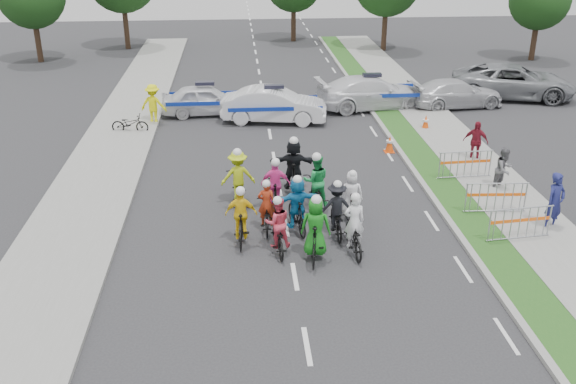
{
  "coord_description": "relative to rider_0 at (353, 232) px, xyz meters",
  "views": [
    {
      "loc": [
        -1.38,
        -14.69,
        8.92
      ],
      "look_at": [
        0.07,
        3.13,
        1.1
      ],
      "focal_mm": 40.0,
      "sensor_mm": 36.0,
      "label": 1
    }
  ],
  "objects": [
    {
      "name": "police_car_2",
      "position": [
        3.41,
        14.41,
        0.18
      ],
      "size": [
        5.75,
        3.02,
        1.59
      ],
      "primitive_type": "imported",
      "rotation": [
        0.0,
        0.0,
        1.72
      ],
      "color": "silver",
      "rests_on": "ground"
    },
    {
      "name": "civilian_suv",
      "position": [
        11.16,
        15.75,
        0.24
      ],
      "size": [
        6.72,
        4.32,
        1.72
      ],
      "primitive_type": "imported",
      "rotation": [
        0.0,
        0.0,
        1.32
      ],
      "color": "gray",
      "rests_on": "ground"
    },
    {
      "name": "rider_0",
      "position": [
        0.0,
        0.0,
        0.0
      ],
      "size": [
        0.74,
        1.87,
        1.87
      ],
      "rotation": [
        0.0,
        0.0,
        3.2
      ],
      "color": "black",
      "rests_on": "ground"
    },
    {
      "name": "rider_11",
      "position": [
        -1.32,
        4.36,
        0.23
      ],
      "size": [
        1.67,
        1.99,
        2.05
      ],
      "rotation": [
        0.0,
        0.0,
        3.06
      ],
      "color": "black",
      "rests_on": "ground"
    },
    {
      "name": "rider_4",
      "position": [
        -0.33,
        1.11,
        0.08
      ],
      "size": [
        1.0,
        1.76,
        1.79
      ],
      "rotation": [
        0.0,
        0.0,
        3.16
      ],
      "color": "black",
      "rests_on": "ground"
    },
    {
      "name": "barrier_1",
      "position": [
        4.92,
        2.02,
        -0.06
      ],
      "size": [
        2.02,
        0.61,
        1.12
      ],
      "primitive_type": null,
      "rotation": [
        0.0,
        0.0,
        -0.06
      ],
      "color": "#A5A8AD",
      "rests_on": "ground"
    },
    {
      "name": "rider_1",
      "position": [
        -1.12,
        -0.3,
        0.15
      ],
      "size": [
        0.91,
        1.95,
        1.98
      ],
      "rotation": [
        0.0,
        0.0,
        2.97
      ],
      "color": "black",
      "rests_on": "ground"
    },
    {
      "name": "spectator_2",
      "position": [
        5.95,
        6.81,
        0.19
      ],
      "size": [
        1.03,
        0.78,
        1.62
      ],
      "primitive_type": "imported",
      "rotation": [
        0.0,
        0.0,
        -0.46
      ],
      "color": "maroon",
      "rests_on": "ground"
    },
    {
      "name": "spectator_0",
      "position": [
        6.27,
        0.88,
        0.31
      ],
      "size": [
        0.8,
        0.68,
        1.86
      ],
      "primitive_type": "imported",
      "rotation": [
        0.0,
        0.0,
        0.41
      ],
      "color": "navy",
      "rests_on": "ground"
    },
    {
      "name": "parked_bike",
      "position": [
        -7.88,
        11.44,
        -0.2
      ],
      "size": [
        1.66,
        0.73,
        0.85
      ],
      "primitive_type": "imported",
      "rotation": [
        0.0,
        0.0,
        1.46
      ],
      "color": "black",
      "rests_on": "ground"
    },
    {
      "name": "marshal_hiviz",
      "position": [
        -6.96,
        12.73,
        0.3
      ],
      "size": [
        1.32,
        0.96,
        1.83
      ],
      "primitive_type": "imported",
      "rotation": [
        0.0,
        0.0,
        2.89
      ],
      "color": "#EDEE0C",
      "rests_on": "ground"
    },
    {
      "name": "rider_6",
      "position": [
        -2.38,
        1.59,
        -0.06
      ],
      "size": [
        0.63,
        1.67,
        1.68
      ],
      "rotation": [
        0.0,
        0.0,
        3.1
      ],
      "color": "black",
      "rests_on": "ground"
    },
    {
      "name": "civilian_sedan",
      "position": [
        7.67,
        14.33,
        0.06
      ],
      "size": [
        4.91,
        2.52,
        1.36
      ],
      "primitive_type": "imported",
      "rotation": [
        0.0,
        0.0,
        1.7
      ],
      "color": "silver",
      "rests_on": "ground"
    },
    {
      "name": "rider_10",
      "position": [
        -3.21,
        3.49,
        0.15
      ],
      "size": [
        1.18,
        2.03,
        2.01
      ],
      "rotation": [
        0.0,
        0.0,
        3.25
      ],
      "color": "black",
      "rests_on": "ground"
    },
    {
      "name": "sidewalk_right",
      "position": [
        5.82,
        3.77,
        -0.55
      ],
      "size": [
        2.4,
        60.0,
        0.13
      ],
      "primitive_type": "cube",
      "color": "gray",
      "rests_on": "ground"
    },
    {
      "name": "rider_9",
      "position": [
        -2.02,
        2.87,
        0.1
      ],
      "size": [
        0.98,
        1.82,
        1.87
      ],
      "rotation": [
        0.0,
        0.0,
        3.04
      ],
      "color": "black",
      "rests_on": "ground"
    },
    {
      "name": "ground",
      "position": [
        -1.78,
        -1.23,
        -0.62
      ],
      "size": [
        90.0,
        90.0,
        0.0
      ],
      "primitive_type": "plane",
      "color": "#28282B",
      "rests_on": "ground"
    },
    {
      "name": "rider_7",
      "position": [
        0.3,
        2.12,
        0.04
      ],
      "size": [
        0.75,
        1.64,
        1.69
      ],
      "rotation": [
        0.0,
        0.0,
        3.04
      ],
      "color": "black",
      "rests_on": "ground"
    },
    {
      "name": "police_car_0",
      "position": [
        -4.65,
        14.04,
        0.1
      ],
      "size": [
        4.33,
        2.05,
        1.43
      ],
      "primitive_type": "imported",
      "rotation": [
        0.0,
        0.0,
        1.66
      ],
      "color": "silver",
      "rests_on": "ground"
    },
    {
      "name": "grass_strip",
      "position": [
        4.02,
        3.77,
        -0.56
      ],
      "size": [
        1.2,
        60.0,
        0.11
      ],
      "primitive_type": "cube",
      "color": "#184C19",
      "rests_on": "ground"
    },
    {
      "name": "rider_3",
      "position": [
        -3.15,
        0.79,
        0.09
      ],
      "size": [
        0.94,
        1.77,
        1.83
      ],
      "rotation": [
        0.0,
        0.0,
        3.08
      ],
      "color": "black",
      "rests_on": "ground"
    },
    {
      "name": "curb_right",
      "position": [
        3.32,
        3.77,
        -0.56
      ],
      "size": [
        0.2,
        60.0,
        0.12
      ],
      "primitive_type": "cube",
      "color": "gray",
      "rests_on": "ground"
    },
    {
      "name": "cone_1",
      "position": [
        5.15,
        10.77,
        -0.28
      ],
      "size": [
        0.4,
        0.4,
        0.7
      ],
      "color": "#F24C0C",
      "rests_on": "ground"
    },
    {
      "name": "barrier_0",
      "position": [
        4.92,
        0.17,
        -0.06
      ],
      "size": [
        2.04,
        0.72,
        1.12
      ],
      "primitive_type": null,
      "rotation": [
        0.0,
        0.0,
        0.11
      ],
      "color": "#A5A8AD",
      "rests_on": "ground"
    },
    {
      "name": "rider_5",
      "position": [
        -1.47,
        1.44,
        0.16
      ],
      "size": [
        1.54,
        1.82,
        1.85
      ],
      "rotation": [
        0.0,
        0.0,
        3.34
      ],
      "color": "black",
      "rests_on": "ground"
    },
    {
      "name": "sidewalk_left",
      "position": [
        -8.28,
        3.77,
        -0.55
      ],
      "size": [
        3.0,
        60.0,
        0.13
      ],
      "primitive_type": "cube",
      "color": "gray",
      "rests_on": "ground"
    },
    {
      "name": "police_car_1",
      "position": [
        -1.47,
        12.59,
        0.17
      ],
      "size": [
        4.99,
        2.39,
        1.58
      ],
      "primitive_type": "imported",
      "rotation": [
        0.0,
        0.0,
        1.41
      ],
      "color": "silver",
      "rests_on": "ground"
    },
    {
      "name": "cone_0",
      "position": [
        2.92,
        8.12,
        -0.28
      ],
      "size": [
        0.4,
        0.4,
        0.7
      ],
      "color": "#F24C0C",
      "rests_on": "ground"
    },
    {
      "name": "spectator_1",
      "position": [
        5.95,
        3.97,
        0.16
      ],
      "size": [
        0.95,
        0.9,
        1.55
      ],
      "primitive_type": "imported",
      "rotation": [
        0.0,
        0.0,
        0.56
      ],
      "color": "#5D5C62",
      "rests_on": "ground"
    },
    {
      "name": "rider_8",
      "position": [
        -0.73,
        2.89,
        0.12
      ],
      "size": [
        0.85,
        1.98,
        2.01
      ],
      "rotation": [
        0.0,
        0.0,
        3.15
      ],
      "color": "black",
      "rests_on": "ground"
    },
    {
      "name": "rider_2",
      "position": [
        -2.14,
        0.2,
        0.04
      ],
      "size": [
        0.78,
        1.77,
        1.75
      ],
      "rotation": [
        0.0,
        0.0,
        3.23
      ],
      "color": "black",
      "rests_on": "ground"
    },
    {
      "name": "barrier_2",
      "position": [
        4.92,
        4.94,
        -0.06
      ],
      "size": [
        2.02,
        0.61,
        1.12
      ],
      "primitive_type": null,
      "rotation": [
        0.0,
        0.0,
        0.06
      ],
      "color": "#A5A8AD",
      "rests_on": "ground"
    }
  ]
}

